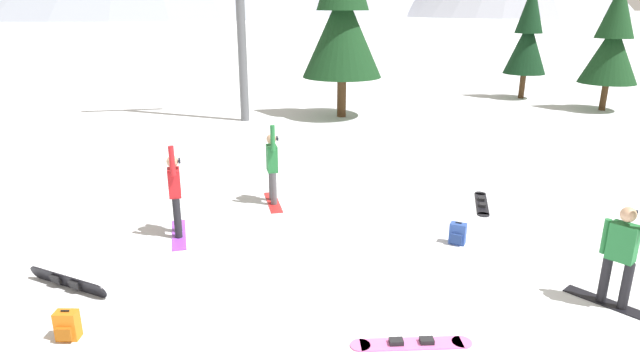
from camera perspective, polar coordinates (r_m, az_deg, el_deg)
The scene contains 12 objects.
ground_plane at distance 8.78m, azimuth 8.35°, elevation -13.95°, with size 800.00×800.00×0.00m, color white.
snowboarder_foreground at distance 9.69m, azimuth 29.52°, elevation -6.82°, with size 0.99×1.39×1.98m.
snowboarder_midground at distance 11.40m, azimuth -15.24°, elevation -1.34°, with size 0.38×1.60×2.02m.
snowboarder_background at distance 12.90m, azimuth -5.14°, elevation 1.51°, with size 0.32×1.45×2.01m.
loose_snowboard_far_spare at distance 8.11m, azimuth 9.75°, elevation -16.84°, with size 1.79×0.55×0.09m.
loose_snowboard_near_right at distance 10.24m, azimuth -25.46°, elevation -9.80°, with size 1.50×1.17×0.28m.
loose_snowboard_near_left at distance 13.66m, azimuth 16.93°, elevation -2.39°, with size 0.99×1.73×0.09m.
backpack_blue at distance 11.24m, azimuth 14.51°, elevation -5.61°, with size 0.38×0.37×0.47m.
backpack_orange at distance 8.81m, azimuth -25.44°, elevation -13.92°, with size 0.36×0.31×0.47m.
pine_tree_twin at distance 27.83m, azimuth 28.87°, elevation 12.88°, with size 2.51×2.51×5.69m.
pine_tree_short at distance 23.04m, azimuth 2.44°, elevation 17.23°, with size 3.36×3.36×7.80m.
pine_tree_broad at distance 29.81m, azimuth 21.37°, elevation 14.16°, with size 2.10×2.10×5.79m.
Camera 1 is at (-2.65, -6.96, 4.64)m, focal length 29.90 mm.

